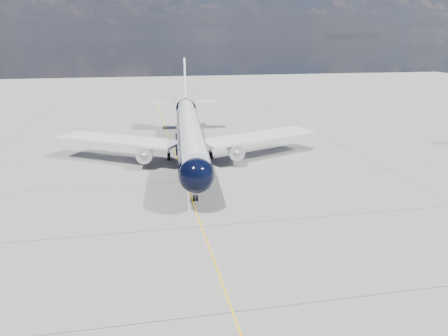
{
  "coord_description": "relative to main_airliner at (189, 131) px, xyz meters",
  "views": [
    {
      "loc": [
        -5.91,
        -31.31,
        18.97
      ],
      "look_at": [
        3.83,
        17.28,
        4.0
      ],
      "focal_mm": 35.0,
      "sensor_mm": 36.0,
      "label": 1
    }
  ],
  "objects": [
    {
      "name": "ground",
      "position": [
        -2.02,
        -6.2,
        -4.62
      ],
      "size": [
        320.0,
        320.0,
        0.0
      ],
      "primitive_type": "plane",
      "color": "gray",
      "rests_on": "ground"
    },
    {
      "name": "taxiway_centerline",
      "position": [
        -2.02,
        -11.2,
        -4.62
      ],
      "size": [
        0.16,
        160.0,
        0.01
      ],
      "primitive_type": "cube",
      "color": "yellow",
      "rests_on": "ground"
    },
    {
      "name": "main_airliner",
      "position": [
        0.0,
        0.0,
        0.0
      ],
      "size": [
        42.24,
        51.6,
        14.9
      ],
      "rotation": [
        0.0,
        0.0,
        -0.09
      ],
      "color": "black",
      "rests_on": "ground"
    }
  ]
}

